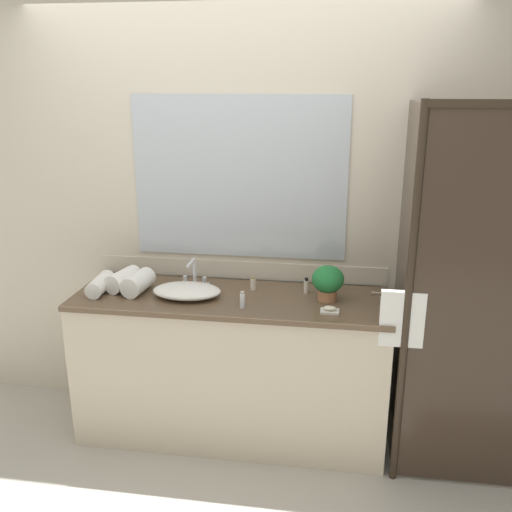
% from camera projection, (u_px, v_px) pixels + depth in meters
% --- Properties ---
extents(ground_plane, '(8.00, 8.00, 0.00)m').
position_uv_depth(ground_plane, '(232.00, 432.00, 3.42)').
color(ground_plane, '#B7B2A8').
extents(wall_back_with_mirror, '(4.40, 0.06, 2.60)m').
position_uv_depth(wall_back_with_mirror, '(240.00, 214.00, 3.36)').
color(wall_back_with_mirror, beige).
rests_on(wall_back_with_mirror, ground_plane).
extents(vanity_cabinet, '(1.80, 0.58, 0.90)m').
position_uv_depth(vanity_cabinet, '(231.00, 366.00, 3.30)').
color(vanity_cabinet, beige).
rests_on(vanity_cabinet, ground_plane).
extents(shower_enclosure, '(1.20, 0.59, 2.00)m').
position_uv_depth(shower_enclosure, '(473.00, 301.00, 2.76)').
color(shower_enclosure, '#2D2319').
rests_on(shower_enclosure, ground_plane).
extents(sink_basin, '(0.39, 0.27, 0.07)m').
position_uv_depth(sink_basin, '(187.00, 291.00, 3.15)').
color(sink_basin, white).
rests_on(sink_basin, vanity_cabinet).
extents(faucet, '(0.17, 0.16, 0.18)m').
position_uv_depth(faucet, '(194.00, 277.00, 3.30)').
color(faucet, silver).
rests_on(faucet, vanity_cabinet).
extents(potted_plant, '(0.18, 0.18, 0.20)m').
position_uv_depth(potted_plant, '(328.00, 281.00, 3.07)').
color(potted_plant, '#B77A51').
rests_on(potted_plant, vanity_cabinet).
extents(soap_dish, '(0.10, 0.07, 0.04)m').
position_uv_depth(soap_dish, '(330.00, 310.00, 2.93)').
color(soap_dish, silver).
rests_on(soap_dish, vanity_cabinet).
extents(amenity_bottle_body_wash, '(0.03, 0.03, 0.09)m').
position_uv_depth(amenity_bottle_body_wash, '(306.00, 286.00, 3.20)').
color(amenity_bottle_body_wash, silver).
rests_on(amenity_bottle_body_wash, vanity_cabinet).
extents(amenity_bottle_lotion, '(0.03, 0.03, 0.08)m').
position_uv_depth(amenity_bottle_lotion, '(253.00, 283.00, 3.25)').
color(amenity_bottle_lotion, silver).
rests_on(amenity_bottle_lotion, vanity_cabinet).
extents(amenity_bottle_shampoo, '(0.03, 0.03, 0.09)m').
position_uv_depth(amenity_bottle_shampoo, '(242.00, 300.00, 2.98)').
color(amenity_bottle_shampoo, silver).
rests_on(amenity_bottle_shampoo, vanity_cabinet).
extents(rolled_towel_near_edge, '(0.11, 0.25, 0.10)m').
position_uv_depth(rolled_towel_near_edge, '(100.00, 284.00, 3.21)').
color(rolled_towel_near_edge, white).
rests_on(rolled_towel_near_edge, vanity_cabinet).
extents(rolled_towel_middle, '(0.16, 0.25, 0.11)m').
position_uv_depth(rolled_towel_middle, '(123.00, 280.00, 3.26)').
color(rolled_towel_middle, white).
rests_on(rolled_towel_middle, vanity_cabinet).
extents(rolled_towel_far_edge, '(0.14, 0.24, 0.12)m').
position_uv_depth(rolled_towel_far_edge, '(138.00, 283.00, 3.21)').
color(rolled_towel_far_edge, white).
rests_on(rolled_towel_far_edge, vanity_cabinet).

